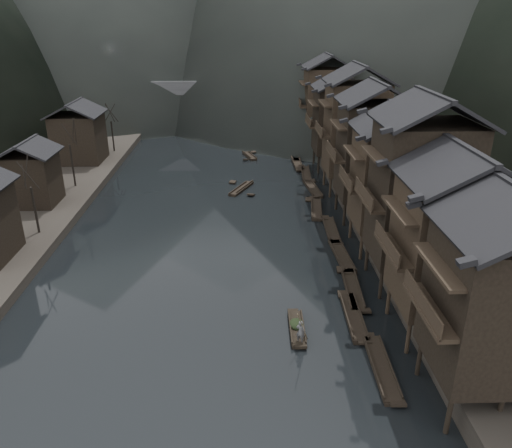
{
  "coord_description": "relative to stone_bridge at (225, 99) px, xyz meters",
  "views": [
    {
      "loc": [
        3.13,
        -30.79,
        21.28
      ],
      "look_at": [
        4.52,
        13.37,
        2.5
      ],
      "focal_mm": 35.0,
      "sensor_mm": 36.0,
      "label": 1
    }
  ],
  "objects": [
    {
      "name": "left_houses",
      "position": [
        -20.5,
        -51.88,
        0.55
      ],
      "size": [
        8.1,
        53.2,
        8.73
      ],
      "color": "black",
      "rests_on": "left_bank"
    },
    {
      "name": "stone_bridge",
      "position": [
        0.0,
        0.0,
        0.0
      ],
      "size": [
        40.0,
        6.0,
        9.0
      ],
      "color": "#4C4C4F",
      "rests_on": "ground"
    },
    {
      "name": "boatman",
      "position": [
        7.08,
        -74.31,
        -3.8
      ],
      "size": [
        0.76,
        0.69,
        1.75
      ],
      "primitive_type": "imported",
      "rotation": [
        0.0,
        0.0,
        2.6
      ],
      "color": "#5F6062",
      "rests_on": "hero_sampan"
    },
    {
      "name": "midriver_boats",
      "position": [
        0.58,
        -25.7,
        -4.91
      ],
      "size": [
        12.55,
        38.85,
        0.45
      ],
      "color": "black",
      "rests_on": "water"
    },
    {
      "name": "bare_trees",
      "position": [
        -17.0,
        -54.75,
        1.41
      ],
      "size": [
        3.8,
        60.33,
        7.59
      ],
      "color": "black",
      "rests_on": "left_bank"
    },
    {
      "name": "bamboo_pole",
      "position": [
        7.28,
        -74.31,
        -1.02
      ],
      "size": [
        1.23,
        2.08,
        3.8
      ],
      "primitive_type": "cylinder",
      "rotation": [
        0.55,
        0.0,
        -0.52
      ],
      "color": "#8C7A51",
      "rests_on": "boatman"
    },
    {
      "name": "water",
      "position": [
        0.0,
        -72.0,
        -5.11
      ],
      "size": [
        300.0,
        300.0,
        0.0
      ],
      "primitive_type": "plane",
      "color": "black",
      "rests_on": "ground"
    },
    {
      "name": "stilt_houses",
      "position": [
        17.28,
        -52.28,
        4.04
      ],
      "size": [
        9.0,
        67.6,
        16.1
      ],
      "color": "black",
      "rests_on": "ground"
    },
    {
      "name": "cargo_heap",
      "position": [
        7.03,
        -72.41,
        -4.36
      ],
      "size": [
        1.05,
        1.38,
        0.63
      ],
      "primitive_type": "ellipsoid",
      "color": "black",
      "rests_on": "hero_sampan"
    },
    {
      "name": "hero_sampan",
      "position": [
        7.03,
        -72.63,
        -4.91
      ],
      "size": [
        1.12,
        4.81,
        0.43
      ],
      "color": "black",
      "rests_on": "water"
    },
    {
      "name": "right_bank",
      "position": [
        35.0,
        -32.0,
        -4.21
      ],
      "size": [
        40.0,
        200.0,
        1.8
      ],
      "primitive_type": "cube",
      "color": "#2D2823",
      "rests_on": "ground"
    },
    {
      "name": "moored_sampans",
      "position": [
        12.03,
        -45.53,
        -4.91
      ],
      "size": [
        2.59,
        71.43,
        0.47
      ],
      "color": "black",
      "rests_on": "water"
    }
  ]
}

